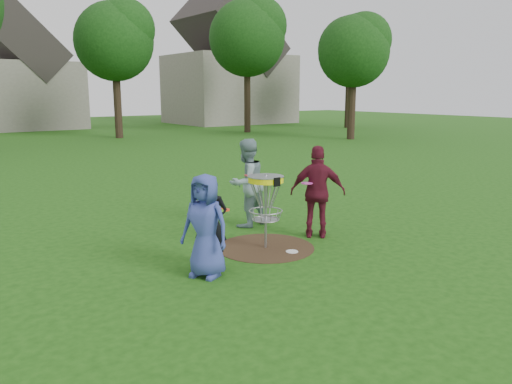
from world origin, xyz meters
TOP-DOWN VIEW (x-y plane):
  - ground at (0.00, 0.00)m, footprint 100.00×100.00m
  - dirt_patch at (0.00, 0.00)m, footprint 1.80×1.80m
  - player_blue at (-1.61, -0.60)m, footprint 0.84×0.94m
  - player_black at (-1.34, -0.31)m, footprint 0.63×0.64m
  - player_grey at (0.60, 1.46)m, footprint 1.03×0.88m
  - player_maroon at (1.24, -0.05)m, footprint 1.08×1.05m
  - disc_on_grass at (0.22, -0.50)m, footprint 0.22×0.22m
  - disc_golf_basket at (0.00, -0.00)m, footprint 0.66×0.67m
  - held_discs at (-0.24, 0.10)m, footprint 2.53×1.92m
  - tree_row at (0.44, 20.67)m, footprint 51.20×17.42m
  - house_row at (4.78, 33.07)m, footprint 44.50×10.65m

SIDE VIEW (x-z plane):
  - ground at x=0.00m, z-range 0.00..0.00m
  - dirt_patch at x=0.00m, z-range 0.00..0.01m
  - disc_on_grass at x=0.22m, z-range 0.00..0.02m
  - player_black at x=-1.34m, z-range 0.00..1.49m
  - player_blue at x=-1.61m, z-range 0.00..1.62m
  - player_maroon at x=1.24m, z-range 0.00..1.82m
  - player_grey at x=0.60m, z-range 0.00..1.87m
  - disc_golf_basket at x=0.00m, z-range 0.33..1.71m
  - held_discs at x=-0.24m, z-range 0.92..1.17m
  - house_row at x=4.78m, z-range -1.67..9.95m
  - tree_row at x=0.44m, z-range 1.26..11.16m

